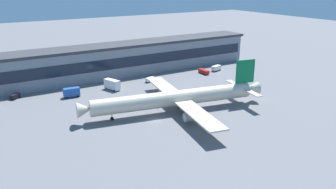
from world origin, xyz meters
name	(u,v)px	position (x,y,z in m)	size (l,w,h in m)	color
ground_plane	(155,120)	(0.00, 0.00, 0.00)	(600.00, 600.00, 0.00)	slate
terminal_building	(91,63)	(0.00, 57.19, 7.26)	(166.64, 15.18, 14.47)	gray
airliner	(177,98)	(10.09, 2.88, 4.75)	(64.38, 55.76, 15.80)	beige
follow_me_car	(150,79)	(19.53, 38.99, 1.09)	(4.79, 3.30, 1.85)	white
belt_loader	(204,71)	(47.77, 37.32, 1.15)	(2.29, 6.47, 1.95)	red
baggage_tug	(15,96)	(-34.55, 45.58, 1.09)	(4.00, 3.91, 1.85)	black
catering_truck	(112,84)	(1.01, 37.12, 2.29)	(4.78, 7.65, 4.15)	white
crew_van	(216,68)	(56.20, 38.59, 1.46)	(5.61, 3.59, 2.55)	white
stair_truck	(72,92)	(-15.59, 36.49, 1.98)	(6.17, 2.85, 3.55)	#2651A5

